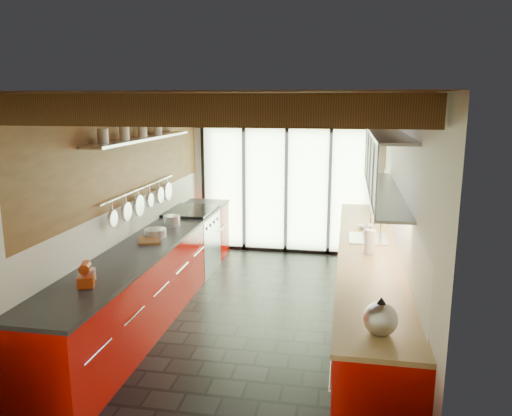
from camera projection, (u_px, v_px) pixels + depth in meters
name	position (u px, v px, depth m)	size (l,w,h in m)	color
ground	(258.00, 316.00, 6.02)	(5.50, 5.50, 0.00)	black
room_shell	(258.00, 181.00, 5.67)	(5.50, 5.50, 5.50)	silver
ceiling_beams	(263.00, 108.00, 5.86)	(3.14, 5.06, 4.90)	#593316
glass_door	(287.00, 156.00, 8.26)	(2.95, 0.10, 2.90)	#C6EAAD
left_counter	(156.00, 274.00, 6.14)	(0.68, 5.00, 0.92)	#B90A02
range_stove	(192.00, 241.00, 7.54)	(0.66, 0.90, 0.97)	silver
right_counter	(367.00, 287.00, 5.69)	(0.68, 5.00, 0.92)	#B90A02
sink_assembly	(369.00, 236.00, 5.97)	(0.45, 0.52, 0.43)	silver
upper_cabinets_right	(386.00, 163.00, 5.66)	(0.34, 3.00, 3.00)	silver
left_wall_fixtures	(144.00, 162.00, 6.14)	(0.28, 2.60, 0.96)	silver
stand_mixer	(87.00, 276.00, 4.48)	(0.21, 0.27, 0.22)	#B4340E
pot_large	(172.00, 221.00, 6.62)	(0.22, 0.22, 0.14)	silver
pot_small	(155.00, 233.00, 6.06)	(0.27, 0.27, 0.10)	silver
cutting_board	(149.00, 240.00, 5.88)	(0.25, 0.35, 0.03)	brown
kettle	(381.00, 317.00, 3.52)	(0.29, 0.33, 0.29)	silver
paper_towel	(370.00, 242.00, 5.38)	(0.12, 0.12, 0.32)	white
soap_bottle	(367.00, 228.00, 6.18)	(0.08, 0.08, 0.17)	silver
bowl	(366.00, 227.00, 6.47)	(0.20, 0.20, 0.05)	silver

